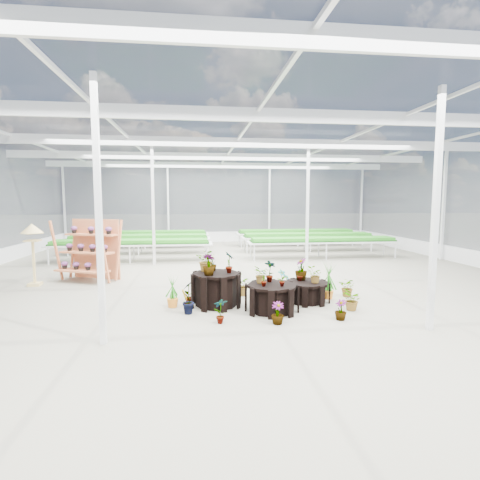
{
  "coord_description": "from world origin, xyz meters",
  "views": [
    {
      "loc": [
        -1.39,
        -10.44,
        2.45
      ],
      "look_at": [
        -0.12,
        0.42,
        1.3
      ],
      "focal_mm": 28.0,
      "sensor_mm": 36.0,
      "label": 1
    }
  ],
  "objects": [
    {
      "name": "plinth_tall",
      "position": [
        -0.94,
        -1.88,
        0.39
      ],
      "size": [
        1.39,
        1.39,
        0.78
      ],
      "primitive_type": "cylinder",
      "rotation": [
        0.0,
        0.0,
        0.24
      ],
      "color": "black",
      "rests_on": "ground"
    },
    {
      "name": "nursery_plants",
      "position": [
        0.19,
        -1.83,
        0.52
      ],
      "size": [
        4.9,
        2.88,
        1.31
      ],
      "color": "#23761B",
      "rests_on": "ground"
    },
    {
      "name": "ground_plane",
      "position": [
        0.0,
        0.0,
        0.0
      ],
      "size": [
        24.0,
        24.0,
        0.0
      ],
      "primitive_type": "plane",
      "color": "gray",
      "rests_on": "ground"
    },
    {
      "name": "steel_frame",
      "position": [
        0.0,
        0.0,
        2.25
      ],
      "size": [
        18.0,
        24.0,
        4.5
      ],
      "primitive_type": null,
      "color": "silver",
      "rests_on": "ground"
    },
    {
      "name": "plinth_mid",
      "position": [
        0.26,
        -2.48,
        0.31
      ],
      "size": [
        1.39,
        1.39,
        0.61
      ],
      "primitive_type": "cylinder",
      "rotation": [
        0.0,
        0.0,
        -0.22
      ],
      "color": "black",
      "rests_on": "ground"
    },
    {
      "name": "plinth_low",
      "position": [
        1.26,
        -1.78,
        0.25
      ],
      "size": [
        1.4,
        1.4,
        0.49
      ],
      "primitive_type": "cylinder",
      "rotation": [
        0.0,
        0.0,
        -0.36
      ],
      "color": "black",
      "rests_on": "ground"
    },
    {
      "name": "shelf_rack",
      "position": [
        -4.69,
        1.34,
        0.94
      ],
      "size": [
        2.0,
        1.55,
        1.88
      ],
      "primitive_type": null,
      "rotation": [
        0.0,
        0.0,
        -0.4
      ],
      "color": "#C0683E",
      "rests_on": "ground"
    },
    {
      "name": "greenhouse_shell",
      "position": [
        0.0,
        0.0,
        2.25
      ],
      "size": [
        18.0,
        24.0,
        4.5
      ],
      "primitive_type": null,
      "color": "white",
      "rests_on": "ground"
    },
    {
      "name": "nursery_benches",
      "position": [
        0.0,
        7.2,
        0.42
      ],
      "size": [
        16.0,
        7.0,
        0.84
      ],
      "primitive_type": null,
      "color": "silver",
      "rests_on": "ground"
    },
    {
      "name": "bird_table",
      "position": [
        -6.06,
        0.82,
        0.9
      ],
      "size": [
        0.43,
        0.43,
        1.81
      ],
      "primitive_type": null,
      "rotation": [
        0.0,
        0.0,
        0.01
      ],
      "color": "tan",
      "rests_on": "ground"
    }
  ]
}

